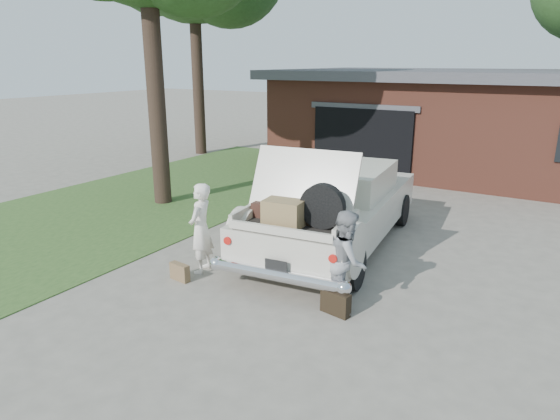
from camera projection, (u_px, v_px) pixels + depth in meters
The scene contains 8 objects.
ground at pixel (262, 280), 8.51m from camera, with size 90.00×90.00×0.00m, color gray.
grass_strip at pixel (154, 197), 13.70m from camera, with size 6.00×16.00×0.02m, color #2D4C1E.
house at pixel (470, 120), 16.95m from camera, with size 12.80×7.80×3.30m.
sedan at pixel (335, 206), 9.90m from camera, with size 2.72×5.75×2.20m.
woman_left at pixel (201, 228), 8.66m from camera, with size 0.59×0.38×1.61m, color white.
woman_right at pixel (347, 260), 7.38m from camera, with size 0.74×0.58×1.53m, color gray.
suitcase_left at pixel (180, 272), 8.48m from camera, with size 0.39×0.12×0.30m, color brown.
suitcase_right at pixel (336, 303), 7.33m from camera, with size 0.46×0.15×0.36m, color black.
Camera 1 is at (4.31, -6.52, 3.59)m, focal length 32.00 mm.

